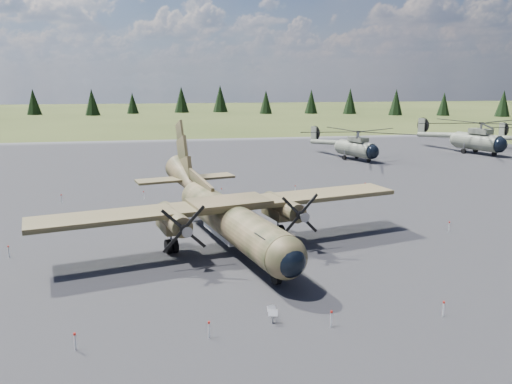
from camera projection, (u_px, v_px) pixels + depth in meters
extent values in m
plane|color=#525B28|center=(246.00, 244.00, 37.13)|extent=(500.00, 500.00, 0.00)
cube|color=#5D5C61|center=(229.00, 210.00, 46.73)|extent=(120.00, 120.00, 0.04)
cylinder|color=#343A1F|center=(231.00, 220.00, 35.49)|extent=(6.44, 16.85, 2.60)
sphere|color=#343A1F|center=(285.00, 257.00, 28.04)|extent=(3.07, 3.07, 2.55)
sphere|color=black|center=(289.00, 261.00, 27.59)|extent=(2.26, 2.26, 1.87)
cube|color=black|center=(274.00, 238.00, 29.21)|extent=(2.15, 1.88, 0.51)
cone|color=#343A1F|center=(187.00, 180.00, 45.04)|extent=(3.97, 6.80, 3.91)
cube|color=#9B9DA0|center=(227.00, 231.00, 36.54)|extent=(3.02, 5.83, 0.46)
cube|color=#2D331B|center=(229.00, 205.00, 35.67)|extent=(26.91, 9.38, 0.32)
cube|color=#343A1F|center=(229.00, 202.00, 35.62)|extent=(6.20, 4.55, 0.32)
cylinder|color=#343A1F|center=(173.00, 219.00, 33.87)|extent=(2.48, 5.02, 1.39)
cube|color=#343A1F|center=(171.00, 224.00, 34.66)|extent=(2.09, 3.39, 0.74)
cone|color=gray|center=(186.00, 231.00, 31.18)|extent=(0.88, 0.98, 0.71)
cylinder|color=black|center=(171.00, 246.00, 35.00)|extent=(1.03, 1.18, 1.02)
cylinder|color=#343A1F|center=(283.00, 206.00, 37.19)|extent=(2.48, 5.02, 1.39)
cube|color=#343A1F|center=(278.00, 212.00, 37.98)|extent=(2.09, 3.39, 0.74)
cone|color=gray|center=(302.00, 216.00, 34.50)|extent=(0.88, 0.98, 0.71)
cylinder|color=black|center=(278.00, 232.00, 38.33)|extent=(1.03, 1.18, 1.02)
cube|color=#343A1F|center=(199.00, 181.00, 41.77)|extent=(1.90, 6.88, 1.56)
cube|color=#2D331B|center=(186.00, 179.00, 45.44)|extent=(9.14, 4.07, 0.20)
cylinder|color=gray|center=(276.00, 267.00, 29.24)|extent=(0.16, 0.16, 0.84)
cylinder|color=black|center=(276.00, 278.00, 29.38)|extent=(0.52, 0.92, 0.87)
cylinder|color=gray|center=(356.00, 149.00, 76.09)|extent=(4.62, 7.18, 2.36)
sphere|color=black|center=(372.00, 152.00, 73.27)|extent=(2.80, 2.80, 2.17)
sphere|color=gray|center=(341.00, 146.00, 78.92)|extent=(2.80, 2.80, 2.17)
cube|color=gray|center=(358.00, 139.00, 75.45)|extent=(2.57, 3.39, 0.71)
cylinder|color=gray|center=(358.00, 135.00, 75.30)|extent=(0.44, 0.44, 0.94)
cylinder|color=gray|center=(327.00, 142.00, 81.80)|extent=(3.61, 7.80, 1.35)
cube|color=gray|center=(314.00, 133.00, 84.49)|extent=(0.66, 1.31, 2.26)
cylinder|color=black|center=(315.00, 133.00, 84.66)|extent=(0.93, 2.31, 2.45)
cylinder|color=black|center=(369.00, 160.00, 74.03)|extent=(0.48, 0.69, 0.64)
cylinder|color=black|center=(344.00, 157.00, 76.69)|extent=(0.53, 0.81, 0.75)
cylinder|color=gray|center=(344.00, 154.00, 76.58)|extent=(0.17, 0.17, 1.37)
cylinder|color=black|center=(357.00, 156.00, 77.98)|extent=(0.53, 0.81, 0.75)
cylinder|color=gray|center=(357.00, 153.00, 77.87)|extent=(0.17, 0.17, 1.37)
cylinder|color=gray|center=(477.00, 142.00, 82.58)|extent=(5.10, 8.44, 2.77)
sphere|color=black|center=(499.00, 145.00, 79.17)|extent=(3.21, 3.21, 2.55)
sphere|color=gray|center=(458.00, 139.00, 86.00)|extent=(3.21, 3.21, 2.55)
cube|color=gray|center=(481.00, 131.00, 81.82)|extent=(2.89, 3.95, 0.83)
cylinder|color=gray|center=(481.00, 126.00, 81.64)|extent=(0.50, 0.50, 1.11)
cylinder|color=gray|center=(439.00, 135.00, 89.48)|extent=(3.81, 9.28, 1.58)
cube|color=gray|center=(422.00, 125.00, 92.75)|extent=(0.71, 1.55, 2.66)
cylinder|color=black|center=(423.00, 125.00, 92.93)|extent=(0.95, 2.76, 2.88)
cylinder|color=black|center=(494.00, 154.00, 80.08)|extent=(0.53, 0.81, 0.75)
cylinder|color=black|center=(464.00, 151.00, 83.37)|extent=(0.59, 0.95, 0.89)
cylinder|color=gray|center=(464.00, 148.00, 83.25)|extent=(0.20, 0.20, 1.61)
cylinder|color=black|center=(476.00, 150.00, 84.77)|extent=(0.59, 0.95, 0.89)
cylinder|color=gray|center=(476.00, 146.00, 84.64)|extent=(0.20, 0.20, 1.61)
cube|color=gray|center=(502.00, 129.00, 89.68)|extent=(0.29, 1.38, 2.35)
cylinder|color=black|center=(504.00, 129.00, 89.76)|extent=(0.19, 2.55, 2.55)
cube|color=gray|center=(273.00, 318.00, 24.85)|extent=(0.10, 0.10, 0.59)
cube|color=white|center=(273.00, 313.00, 24.74)|extent=(0.51, 0.30, 0.33)
cube|color=gray|center=(271.00, 313.00, 25.48)|extent=(0.08, 0.08, 0.52)
cube|color=white|center=(271.00, 308.00, 25.38)|extent=(0.44, 0.24, 0.29)
cylinder|color=white|center=(75.00, 342.00, 22.31)|extent=(0.07, 0.07, 0.80)
cylinder|color=red|center=(75.00, 334.00, 22.23)|extent=(0.12, 0.12, 0.10)
cylinder|color=white|center=(209.00, 330.00, 23.38)|extent=(0.07, 0.07, 0.80)
cylinder|color=red|center=(209.00, 322.00, 23.29)|extent=(0.12, 0.12, 0.10)
cylinder|color=white|center=(331.00, 319.00, 24.44)|extent=(0.07, 0.07, 0.80)
cylinder|color=red|center=(332.00, 312.00, 24.36)|extent=(0.12, 0.12, 0.10)
cylinder|color=white|center=(443.00, 310.00, 25.51)|extent=(0.07, 0.07, 0.80)
cylinder|color=red|center=(444.00, 302.00, 25.42)|extent=(0.12, 0.12, 0.10)
cylinder|color=white|center=(62.00, 199.00, 49.57)|extent=(0.07, 0.07, 0.80)
cylinder|color=red|center=(61.00, 195.00, 49.48)|extent=(0.12, 0.12, 0.10)
cylinder|color=white|center=(144.00, 196.00, 50.99)|extent=(0.07, 0.07, 0.80)
cylinder|color=red|center=(144.00, 192.00, 50.90)|extent=(0.12, 0.12, 0.10)
cylinder|color=white|center=(222.00, 192.00, 52.41)|extent=(0.07, 0.07, 0.80)
cylinder|color=red|center=(221.00, 189.00, 52.32)|extent=(0.12, 0.12, 0.10)
cylinder|color=white|center=(295.00, 190.00, 53.83)|extent=(0.07, 0.07, 0.80)
cylinder|color=red|center=(295.00, 186.00, 53.74)|extent=(0.12, 0.12, 0.10)
cylinder|color=white|center=(365.00, 187.00, 55.25)|extent=(0.07, 0.07, 0.80)
cylinder|color=red|center=(365.00, 183.00, 55.16)|extent=(0.12, 0.12, 0.10)
cylinder|color=white|center=(9.00, 252.00, 34.12)|extent=(0.07, 0.07, 0.80)
cylinder|color=red|center=(8.00, 246.00, 34.03)|extent=(0.12, 0.12, 0.10)
cylinder|color=white|center=(449.00, 227.00, 39.98)|extent=(0.07, 0.07, 0.80)
cylinder|color=red|center=(449.00, 222.00, 39.89)|extent=(0.12, 0.12, 0.10)
cone|color=black|center=(503.00, 103.00, 171.28)|extent=(5.03, 5.03, 8.98)
cone|color=black|center=(444.00, 104.00, 176.57)|extent=(4.58, 4.58, 8.18)
cone|color=black|center=(396.00, 102.00, 178.88)|extent=(5.21, 5.21, 9.30)
cone|color=black|center=(350.00, 101.00, 186.18)|extent=(5.28, 5.28, 9.44)
cone|color=black|center=(311.00, 101.00, 188.03)|extent=(5.03, 5.03, 8.98)
cone|color=black|center=(266.00, 102.00, 186.78)|extent=(4.85, 4.85, 8.66)
cone|color=black|center=(220.00, 98.00, 196.99)|extent=(5.89, 5.89, 10.51)
cone|color=black|center=(181.00, 99.00, 193.66)|extent=(5.61, 5.61, 10.02)
cone|color=black|center=(133.00, 103.00, 187.53)|extent=(4.38, 4.38, 7.82)
cone|color=black|center=(92.00, 102.00, 177.65)|extent=(5.23, 5.23, 9.34)
cone|color=black|center=(33.00, 102.00, 180.78)|extent=(5.24, 5.24, 9.35)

